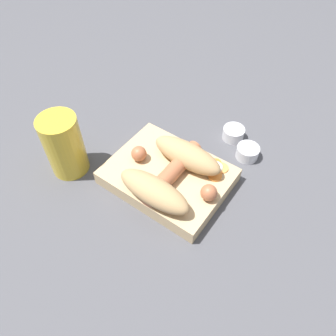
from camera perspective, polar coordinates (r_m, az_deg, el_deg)
The scene contains 8 objects.
ground_plane at distance 0.67m, azimuth 0.00°, elevation -2.29°, with size 3.00×3.00×0.00m, color #4C4C51.
food_tray at distance 0.66m, azimuth 0.00°, elevation -1.45°, with size 0.23×0.18×0.03m.
bread_roll at distance 0.61m, azimuth 0.57°, elevation -0.75°, with size 0.15×0.16×0.05m.
sausage at distance 0.62m, azimuth 0.73°, elevation -0.74°, with size 0.19×0.16×0.03m.
pickled_veggies at distance 0.65m, azimuth 8.00°, elevation -0.02°, with size 0.07×0.06×0.01m.
condiment_cup_near at distance 0.72m, azimuth 13.64°, elevation 2.62°, with size 0.05×0.05×0.03m.
condiment_cup_far at distance 0.76m, azimuth 11.30°, elevation 5.85°, with size 0.05×0.05×0.03m.
drink_glass at distance 0.68m, azimuth -17.64°, elevation 3.78°, with size 0.08×0.08×0.13m.
Camera 1 is at (0.24, -0.33, 0.53)m, focal length 35.00 mm.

